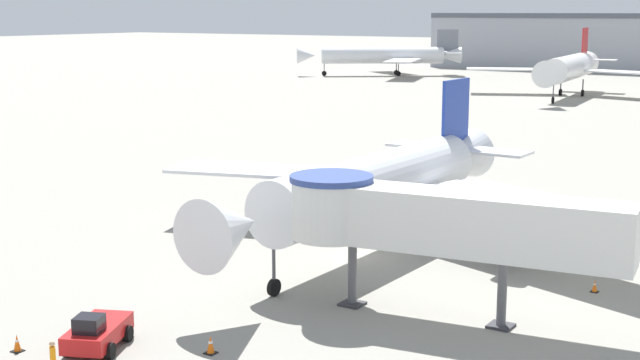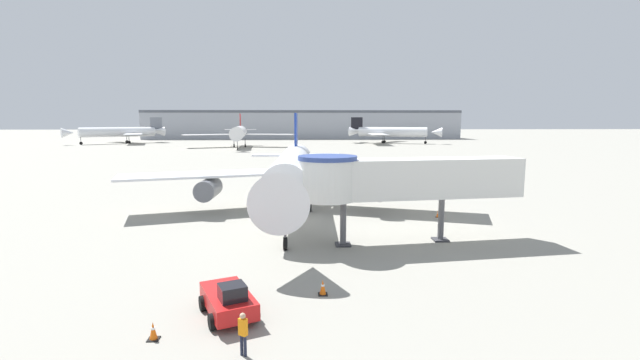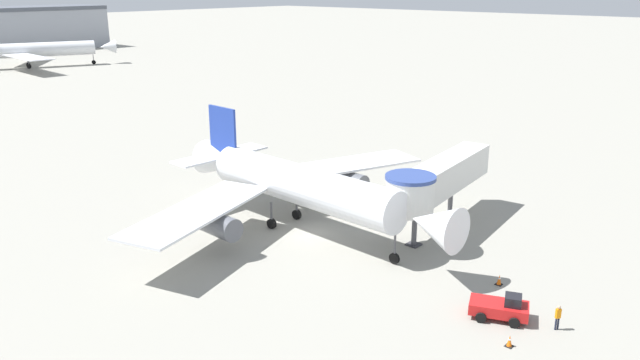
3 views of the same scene
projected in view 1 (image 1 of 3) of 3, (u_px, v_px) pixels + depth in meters
The scene contains 10 objects.
ground_plane at pixel (364, 256), 52.75m from camera, with size 800.00×800.00×0.00m, color gray.
main_airplane at pixel (380, 184), 53.36m from camera, with size 34.02×29.38×9.69m.
jet_bridge at pixel (427, 219), 41.51m from camera, with size 16.35×5.16×6.43m.
pushback_tug_red at pixel (97, 332), 38.03m from camera, with size 3.20×4.19×1.76m.
traffic_cone_apron_front at pixel (17, 343), 37.88m from camera, with size 0.46×0.46×0.76m.
traffic_cone_near_nose at pixel (211, 345), 37.66m from camera, with size 0.48×0.48×0.79m.
traffic_cone_starboard_wing at pixel (595, 286), 45.91m from camera, with size 0.39×0.39×0.65m.
ground_crew_marshaller at pixel (53, 358), 34.63m from camera, with size 0.38×0.34×1.70m.
background_jet_gray_tail at pixel (386, 55), 198.32m from camera, with size 33.19×30.06×10.17m.
background_jet_red_tail at pixel (570, 68), 148.68m from camera, with size 37.26×33.99×11.31m.
Camera 1 is at (25.10, -44.44, 14.30)m, focal length 50.00 mm.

